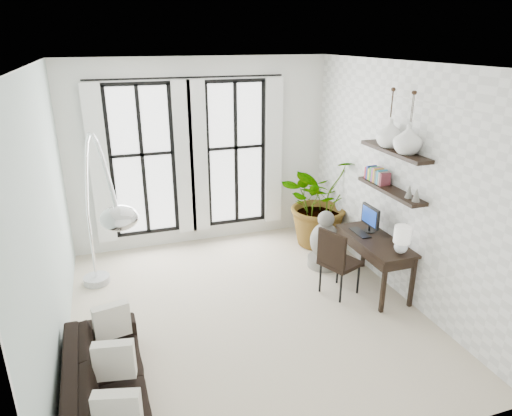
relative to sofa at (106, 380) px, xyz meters
name	(u,v)px	position (x,y,z in m)	size (l,w,h in m)	color
floor	(245,311)	(1.80, 1.14, -0.28)	(5.00, 5.00, 0.00)	beige
ceiling	(243,64)	(1.80, 1.14, 2.92)	(5.00, 5.00, 0.00)	white
wall_left	(46,222)	(-0.45, 1.14, 1.32)	(5.00, 5.00, 0.00)	#B3C8BF
wall_right	(400,183)	(4.05, 1.14, 1.32)	(5.00, 5.00, 0.00)	white
wall_back	(202,154)	(1.80, 3.64, 1.32)	(4.50, 4.50, 0.00)	white
windows	(191,158)	(1.60, 3.56, 1.28)	(3.26, 0.13, 2.65)	white
wall_shelves	(390,174)	(3.91, 1.18, 1.44)	(0.25, 1.30, 0.60)	black
sofa	(106,380)	(0.00, 0.00, 0.00)	(1.95, 0.76, 0.57)	black
throw_pillows	(114,360)	(0.10, 0.00, 0.22)	(0.40, 1.52, 0.40)	silver
plant	(320,200)	(3.70, 2.84, 0.52)	(1.45, 1.26, 1.61)	#2D7228
desk	(377,244)	(3.75, 1.10, 0.45)	(0.56, 1.33, 1.18)	black
desk_chair	(336,259)	(3.14, 1.14, 0.29)	(0.62, 0.62, 1.01)	black
arc_lamp	(95,179)	(0.10, 1.30, 1.71)	(0.76, 2.88, 2.55)	silver
buddha	(325,243)	(3.40, 2.00, 0.11)	(0.52, 0.52, 0.94)	gray
vase_a	(408,139)	(3.91, 0.90, 1.98)	(0.37, 0.37, 0.38)	white
vase_b	(390,133)	(3.91, 1.30, 1.98)	(0.37, 0.37, 0.38)	white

